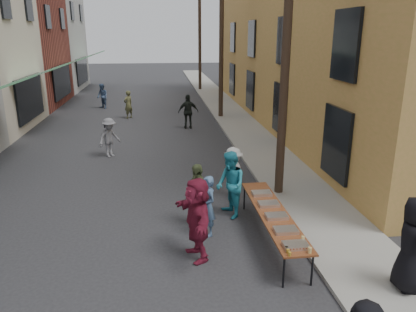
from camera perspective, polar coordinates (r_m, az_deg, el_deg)
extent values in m
plane|color=#28282B|center=(9.74, -10.39, -13.22)|extent=(120.00, 120.00, 0.00)
cube|color=gray|center=(24.28, 3.43, 5.58)|extent=(2.20, 60.00, 0.10)
cube|color=gray|center=(38.91, -23.76, 15.13)|extent=(8.00, 8.00, 9.00)
cube|color=#AA873C|center=(24.70, 18.77, 16.51)|extent=(10.00, 28.00, 10.00)
cylinder|color=#2D2116|center=(11.97, 10.96, 15.02)|extent=(0.26, 0.26, 9.00)
cylinder|color=#2D2116|center=(23.68, 1.89, 16.16)|extent=(0.26, 0.26, 9.00)
cylinder|color=#2D2116|center=(35.59, -1.17, 16.46)|extent=(0.26, 0.26, 9.00)
cube|color=#602C16|center=(9.87, 9.11, -7.92)|extent=(0.70, 4.00, 0.04)
cylinder|color=black|center=(8.40, 10.60, -15.72)|extent=(0.04, 0.04, 0.71)
cylinder|color=black|center=(8.58, 14.44, -15.25)|extent=(0.04, 0.04, 0.71)
cylinder|color=black|center=(11.62, 5.13, -5.84)|extent=(0.04, 0.04, 0.71)
cylinder|color=black|center=(11.75, 7.91, -5.68)|extent=(0.04, 0.04, 0.71)
cube|color=maroon|center=(8.45, 12.22, -12.18)|extent=(0.50, 0.33, 0.08)
cube|color=#B2B2B7|center=(8.99, 10.88, -10.21)|extent=(0.50, 0.33, 0.08)
cube|color=tan|center=(9.59, 9.62, -8.34)|extent=(0.50, 0.33, 0.08)
cube|color=#B2B2B7|center=(10.20, 8.52, -6.68)|extent=(0.50, 0.33, 0.08)
cube|color=tan|center=(10.82, 7.55, -5.21)|extent=(0.50, 0.33, 0.08)
cylinder|color=#A57F26|center=(8.14, 11.41, -13.35)|extent=(0.07, 0.07, 0.08)
cylinder|color=#A57F26|center=(8.22, 11.19, -13.00)|extent=(0.07, 0.07, 0.08)
cylinder|color=#A57F26|center=(8.30, 10.97, -12.67)|extent=(0.07, 0.07, 0.08)
cylinder|color=tan|center=(8.30, 14.13, -12.73)|extent=(0.08, 0.08, 0.12)
imported|color=#49688D|center=(10.03, -0.07, -7.06)|extent=(0.54, 0.65, 1.53)
imported|color=teal|center=(10.95, 3.15, -4.09)|extent=(0.87, 1.02, 1.84)
imported|color=silver|center=(12.25, 3.57, -2.39)|extent=(0.79, 1.13, 1.59)
imported|color=#4F5C35|center=(10.51, -1.49, -5.47)|extent=(0.69, 1.06, 1.68)
imported|color=maroon|center=(8.99, -1.56, -8.81)|extent=(0.93, 1.83, 1.89)
imported|color=black|center=(8.69, 26.79, -11.01)|extent=(0.82, 1.04, 1.88)
imported|color=slate|center=(16.78, -13.71, 2.53)|extent=(1.14, 1.15, 1.59)
imported|color=black|center=(21.22, -2.78, 6.24)|extent=(1.05, 0.45, 1.79)
imported|color=brown|center=(24.29, -11.16, 7.12)|extent=(0.69, 0.70, 1.62)
imported|color=#435B81|center=(27.85, -14.64, 8.14)|extent=(0.97, 1.00, 1.63)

